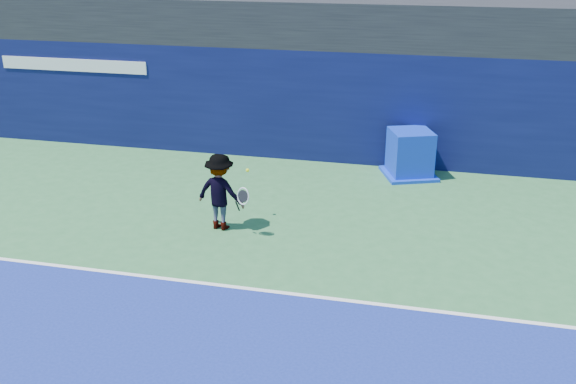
% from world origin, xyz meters
% --- Properties ---
extents(baseline, '(24.00, 0.10, 0.01)m').
position_xyz_m(baseline, '(0.00, 3.00, 0.01)').
color(baseline, white).
rests_on(baseline, ground).
extents(stadium_band, '(36.00, 3.00, 1.20)m').
position_xyz_m(stadium_band, '(0.00, 11.50, 3.60)').
color(stadium_band, black).
rests_on(stadium_band, back_wall_assembly).
extents(back_wall_assembly, '(36.00, 1.03, 3.00)m').
position_xyz_m(back_wall_assembly, '(-0.00, 10.50, 1.50)').
color(back_wall_assembly, '#0B0F3C').
rests_on(back_wall_assembly, ground).
extents(equipment_cart, '(1.62, 1.62, 1.20)m').
position_xyz_m(equipment_cart, '(2.61, 9.46, 0.55)').
color(equipment_cart, '#0D2BBD').
rests_on(equipment_cart, ground).
extents(tennis_player, '(1.32, 0.79, 1.64)m').
position_xyz_m(tennis_player, '(-1.08, 5.32, 0.82)').
color(tennis_player, silver).
rests_on(tennis_player, ground).
extents(tennis_ball, '(0.07, 0.07, 0.07)m').
position_xyz_m(tennis_ball, '(-0.68, 5.97, 1.10)').
color(tennis_ball, '#EAF91B').
rests_on(tennis_ball, ground).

